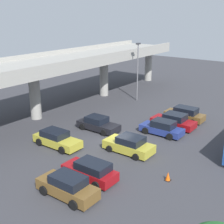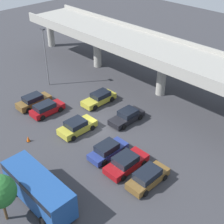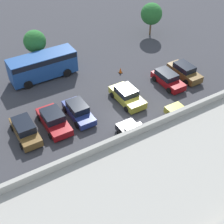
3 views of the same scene
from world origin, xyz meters
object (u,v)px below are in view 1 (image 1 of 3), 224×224
at_px(parked_car_5, 162,128).
at_px(lamp_post_mid_lot, 138,67).
at_px(parked_car_3, 129,145).
at_px(parked_car_7, 185,114).
at_px(parked_car_1, 91,171).
at_px(parked_car_4, 98,124).
at_px(parked_car_2, 57,139).
at_px(parked_car_0, 68,186).
at_px(traffic_cone, 168,177).
at_px(parked_car_6, 174,121).

distance_m(parked_car_5, lamp_post_mid_lot, 13.50).
bearing_deg(parked_car_3, parked_car_7, -92.31).
distance_m(parked_car_1, parked_car_4, 10.24).
relative_size(parked_car_1, parked_car_3, 0.95).
height_order(parked_car_2, lamp_post_mid_lot, lamp_post_mid_lot).
relative_size(parked_car_0, lamp_post_mid_lot, 0.57).
xyz_separation_m(parked_car_0, parked_car_4, (10.97, 6.20, -0.08)).
height_order(parked_car_3, parked_car_4, parked_car_3).
bearing_deg(parked_car_7, parked_car_0, 90.12).
height_order(parked_car_1, traffic_cone, parked_car_1).
bearing_deg(lamp_post_mid_lot, parked_car_3, -150.16).
bearing_deg(traffic_cone, parked_car_6, 23.82).
distance_m(parked_car_1, parked_car_2, 7.07).
bearing_deg(parked_car_1, parked_car_5, -90.51).
height_order(parked_car_3, traffic_cone, parked_car_3).
bearing_deg(parked_car_5, parked_car_1, 89.49).
distance_m(parked_car_0, parked_car_7, 19.45).
xyz_separation_m(parked_car_4, lamp_post_mid_lot, (12.30, 2.82, 4.02)).
relative_size(parked_car_3, traffic_cone, 6.51).
bearing_deg(traffic_cone, parked_car_1, 124.84).
distance_m(parked_car_3, traffic_cone, 5.63).
relative_size(parked_car_0, traffic_cone, 6.51).
relative_size(parked_car_1, parked_car_5, 0.97).
height_order(parked_car_4, traffic_cone, parked_car_4).
xyz_separation_m(parked_car_5, lamp_post_mid_lot, (9.31, 8.92, 3.99)).
height_order(parked_car_7, lamp_post_mid_lot, lamp_post_mid_lot).
bearing_deg(parked_car_0, parked_car_6, -89.71).
bearing_deg(parked_car_4, lamp_post_mid_lot, 102.92).
height_order(parked_car_2, parked_car_5, parked_car_5).
bearing_deg(parked_car_1, parked_car_6, -90.47).
height_order(parked_car_1, lamp_post_mid_lot, lamp_post_mid_lot).
relative_size(parked_car_4, parked_car_7, 1.04).
height_order(parked_car_0, parked_car_2, parked_car_0).
height_order(parked_car_4, parked_car_6, parked_car_6).
bearing_deg(parked_car_3, parked_car_0, 93.31).
bearing_deg(parked_car_6, parked_car_4, 42.74).
height_order(parked_car_1, parked_car_5, parked_car_5).
distance_m(parked_car_0, parked_car_2, 8.63).
bearing_deg(parked_car_6, parked_car_3, 87.21).
distance_m(parked_car_1, parked_car_6, 13.95).
distance_m(parked_car_7, traffic_cone, 14.23).
bearing_deg(parked_car_3, parked_car_2, 25.46).
bearing_deg(parked_car_2, parked_car_3, 25.46).
relative_size(parked_car_5, lamp_post_mid_lot, 0.56).
bearing_deg(parked_car_3, parked_car_6, -92.79).
bearing_deg(lamp_post_mid_lot, parked_car_6, -126.65).
relative_size(parked_car_1, traffic_cone, 6.21).
bearing_deg(parked_car_1, parked_car_7, -90.54).
distance_m(parked_car_4, lamp_post_mid_lot, 13.24).
bearing_deg(parked_car_7, traffic_cone, 109.04).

